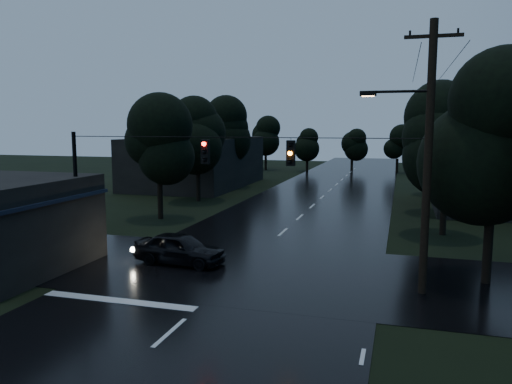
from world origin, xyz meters
The scene contains 16 objects.
main_road centered at (0.00, 30.00, 0.00)m, with size 12.00×120.00×0.02m, color black.
cross_street centered at (0.00, 12.00, 0.00)m, with size 60.00×9.00×0.02m, color black.
building_far_right centered at (14.00, 34.00, 2.20)m, with size 10.00×14.00×4.40m, color black.
building_far_left centered at (-14.00, 40.00, 2.50)m, with size 10.00×16.00×5.00m, color black.
utility_pole_main centered at (7.41, 11.00, 5.26)m, with size 3.50×0.30×10.00m.
utility_pole_far centered at (8.30, 28.00, 3.88)m, with size 2.00×0.30×7.50m.
anchor_pole_left centered at (-7.50, 11.00, 3.00)m, with size 0.18×0.18×6.00m, color black.
span_signals centered at (0.56, 10.99, 5.24)m, with size 15.00×0.37×1.12m.
tree_corner_near centered at (10.00, 13.00, 5.99)m, with size 4.48×4.48×9.44m.
tree_left_a centered at (-9.00, 22.00, 5.24)m, with size 3.92×3.92×8.26m.
tree_left_b centered at (-9.60, 30.00, 5.62)m, with size 4.20×4.20×8.85m.
tree_left_c centered at (-10.20, 40.00, 5.99)m, with size 4.48×4.48×9.44m.
tree_right_a centered at (9.00, 22.00, 5.62)m, with size 4.20×4.20×8.85m.
tree_right_b centered at (9.60, 30.00, 5.99)m, with size 4.48×4.48×9.44m.
tree_right_c centered at (10.20, 40.00, 6.37)m, with size 4.76×4.76×10.03m.
car centered at (-2.97, 12.13, 0.72)m, with size 1.70×4.22×1.44m, color black.
Camera 1 is at (6.59, -8.15, 6.27)m, focal length 35.00 mm.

